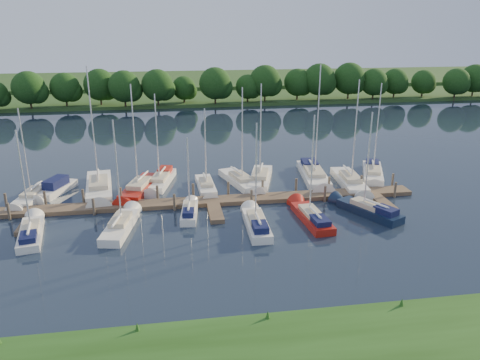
{
  "coord_description": "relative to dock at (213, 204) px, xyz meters",
  "views": [
    {
      "loc": [
        -3.76,
        -33.73,
        16.64
      ],
      "look_at": [
        2.7,
        8.0,
        2.2
      ],
      "focal_mm": 35.0,
      "sensor_mm": 36.0,
      "label": 1
    }
  ],
  "objects": [
    {
      "name": "sailboat_n_8",
      "position": [
        11.84,
        6.21,
        0.12
      ],
      "size": [
        3.41,
        10.31,
        12.85
      ],
      "rotation": [
        0.0,
        0.0,
        3.03
      ],
      "color": "white",
      "rests_on": "ground"
    },
    {
      "name": "sailboat_n_9",
      "position": [
        14.95,
        3.34,
        0.08
      ],
      "size": [
        2.83,
        9.15,
        11.63
      ],
      "rotation": [
        0.0,
        0.0,
        3.05
      ],
      "color": "white",
      "rests_on": "ground"
    },
    {
      "name": "motorboat",
      "position": [
        -15.43,
        5.74,
        0.19
      ],
      "size": [
        3.48,
        5.86,
        1.96
      ],
      "rotation": [
        0.0,
        0.0,
        2.75
      ],
      "color": "white",
      "rests_on": "ground"
    },
    {
      "name": "sailboat_n_4",
      "position": [
        -4.93,
        6.9,
        0.13
      ],
      "size": [
        3.37,
        7.96,
        10.12
      ],
      "rotation": [
        0.0,
        0.0,
        2.91
      ],
      "color": "white",
      "rests_on": "ground"
    },
    {
      "name": "sailboat_n_7",
      "position": [
        5.69,
        5.79,
        0.08
      ],
      "size": [
        4.02,
        8.66,
        11.11
      ],
      "rotation": [
        0.0,
        0.0,
        2.86
      ],
      "color": "white",
      "rests_on": "ground"
    },
    {
      "name": "sailboat_n_10",
      "position": [
        18.65,
        6.04,
        0.11
      ],
      "size": [
        4.55,
        8.49,
        10.79
      ],
      "rotation": [
        0.0,
        0.0,
        2.77
      ],
      "color": "white",
      "rests_on": "ground"
    },
    {
      "name": "sailboat_n_5",
      "position": [
        -0.26,
        4.54,
        0.07
      ],
      "size": [
        1.86,
        6.9,
        8.83
      ],
      "rotation": [
        0.0,
        0.0,
        3.18
      ],
      "color": "white",
      "rests_on": "ground"
    },
    {
      "name": "far_shore",
      "position": [
        0.0,
        67.69,
        0.1
      ],
      "size": [
        180.0,
        30.0,
        0.6
      ],
      "primitive_type": "cube",
      "color": "#21471B",
      "rests_on": "ground"
    },
    {
      "name": "dock",
      "position": [
        0.0,
        0.0,
        0.0
      ],
      "size": [
        40.0,
        6.0,
        0.4
      ],
      "color": "brown",
      "rests_on": "ground"
    },
    {
      "name": "treeline",
      "position": [
        -5.19,
        55.23,
        3.79
      ],
      "size": [
        147.06,
        9.09,
        8.24
      ],
      "color": "#38281C",
      "rests_on": "ground"
    },
    {
      "name": "distant_hill",
      "position": [
        0.0,
        92.69,
        0.5
      ],
      "size": [
        220.0,
        40.0,
        1.4
      ],
      "primitive_type": "cube",
      "color": "#395625",
      "rests_on": "ground"
    },
    {
      "name": "sailboat_n_2",
      "position": [
        -11.13,
        5.52,
        0.08
      ],
      "size": [
        3.52,
        10.47,
        13.1
      ],
      "rotation": [
        0.0,
        0.0,
        3.26
      ],
      "color": "white",
      "rests_on": "ground"
    },
    {
      "name": "sailboat_s_5",
      "position": [
        13.61,
        -4.19,
        0.14
      ],
      "size": [
        4.59,
        7.19,
        9.69
      ],
      "rotation": [
        0.0,
        0.0,
        0.48
      ],
      "color": "#0F1C34",
      "rests_on": "ground"
    },
    {
      "name": "sailboat_s_1",
      "position": [
        -8.15,
        -4.06,
        0.08
      ],
      "size": [
        2.91,
        7.56,
        9.67
      ],
      "rotation": [
        0.0,
        0.0,
        -0.18
      ],
      "color": "white",
      "rests_on": "ground"
    },
    {
      "name": "ground",
      "position": [
        0.0,
        -7.31,
        -0.2
      ],
      "size": [
        260.0,
        260.0,
        0.0
      ],
      "primitive_type": "plane",
      "color": "#1A2234",
      "rests_on": "ground"
    },
    {
      "name": "sailboat_s_2",
      "position": [
        -2.31,
        -2.07,
        0.12
      ],
      "size": [
        1.87,
        5.69,
        7.47
      ],
      "rotation": [
        0.0,
        0.0,
        -0.11
      ],
      "color": "white",
      "rests_on": "ground"
    },
    {
      "name": "sailboat_n_0",
      "position": [
        -17.32,
        4.3,
        0.07
      ],
      "size": [
        2.81,
        7.46,
        9.36
      ],
      "rotation": [
        0.0,
        0.0,
        2.97
      ],
      "color": "white",
      "rests_on": "ground"
    },
    {
      "name": "mooring_pilings",
      "position": [
        0.0,
        1.13,
        0.4
      ],
      "size": [
        38.24,
        2.84,
        2.0
      ],
      "color": "#473D33",
      "rests_on": "ground"
    },
    {
      "name": "sailboat_n_6",
      "position": [
        3.58,
        5.52,
        0.07
      ],
      "size": [
        3.87,
        8.5,
        10.75
      ],
      "rotation": [
        0.0,
        0.0,
        3.42
      ],
      "color": "white",
      "rests_on": "ground"
    },
    {
      "name": "sailboat_s_4",
      "position": [
        8.17,
        -4.71,
        0.11
      ],
      "size": [
        2.23,
        7.6,
        9.61
      ],
      "rotation": [
        0.0,
        0.0,
        0.07
      ],
      "color": "#A2180F",
      "rests_on": "ground"
    },
    {
      "name": "sailboat_s_3",
      "position": [
        3.13,
        -5.56,
        0.13
      ],
      "size": [
        1.87,
        7.21,
        9.34
      ],
      "rotation": [
        0.0,
        0.0,
        -0.03
      ],
      "color": "white",
      "rests_on": "ground"
    },
    {
      "name": "sailboat_n_3",
      "position": [
        -7.07,
        4.73,
        0.08
      ],
      "size": [
        4.23,
        8.97,
        11.44
      ],
      "rotation": [
        0.0,
        0.0,
        2.85
      ],
      "color": "#A2180F",
      "rests_on": "ground"
    },
    {
      "name": "sailboat_s_0",
      "position": [
        -15.26,
        -4.37,
        0.11
      ],
      "size": [
        2.69,
        7.2,
        9.07
      ],
      "rotation": [
        0.0,
        0.0,
        0.17
      ],
      "color": "white",
      "rests_on": "ground"
    }
  ]
}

